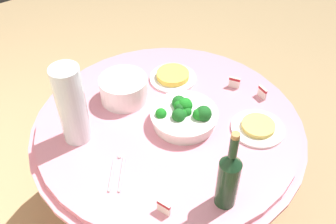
{
  "coord_description": "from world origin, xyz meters",
  "views": [
    {
      "loc": [
        -0.95,
        0.69,
        1.89
      ],
      "look_at": [
        0.0,
        0.0,
        0.79
      ],
      "focal_mm": 41.64,
      "sensor_mm": 36.0,
      "label": 1
    }
  ],
  "objects_px": {
    "broccoli_bowl": "(184,116)",
    "food_plate_noodles": "(258,127)",
    "wine_bottle": "(228,178)",
    "label_placard_mid": "(234,82)",
    "label_placard_front": "(262,92)",
    "decorative_fruit_vase": "(73,109)",
    "food_plate_fried_egg": "(173,76)",
    "plate_stack": "(124,89)",
    "serving_tongs": "(117,172)",
    "label_placard_rear": "(164,207)"
  },
  "relations": [
    {
      "from": "broccoli_bowl",
      "to": "decorative_fruit_vase",
      "type": "bearing_deg",
      "value": 63.91
    },
    {
      "from": "wine_bottle",
      "to": "decorative_fruit_vase",
      "type": "xyz_separation_m",
      "value": [
        0.58,
        0.27,
        0.02
      ]
    },
    {
      "from": "plate_stack",
      "to": "label_placard_mid",
      "type": "distance_m",
      "value": 0.5
    },
    {
      "from": "broccoli_bowl",
      "to": "plate_stack",
      "type": "distance_m",
      "value": 0.31
    },
    {
      "from": "broccoli_bowl",
      "to": "label_placard_front",
      "type": "xyz_separation_m",
      "value": [
        -0.07,
        -0.38,
        -0.01
      ]
    },
    {
      "from": "food_plate_fried_egg",
      "to": "wine_bottle",
      "type": "bearing_deg",
      "value": 158.07
    },
    {
      "from": "decorative_fruit_vase",
      "to": "serving_tongs",
      "type": "bearing_deg",
      "value": -173.23
    },
    {
      "from": "food_plate_noodles",
      "to": "label_placard_rear",
      "type": "height_order",
      "value": "label_placard_rear"
    },
    {
      "from": "broccoli_bowl",
      "to": "food_plate_noodles",
      "type": "height_order",
      "value": "broccoli_bowl"
    },
    {
      "from": "plate_stack",
      "to": "decorative_fruit_vase",
      "type": "distance_m",
      "value": 0.3
    },
    {
      "from": "decorative_fruit_vase",
      "to": "label_placard_mid",
      "type": "distance_m",
      "value": 0.75
    },
    {
      "from": "broccoli_bowl",
      "to": "plate_stack",
      "type": "bearing_deg",
      "value": 22.7
    },
    {
      "from": "wine_bottle",
      "to": "food_plate_fried_egg",
      "type": "xyz_separation_m",
      "value": [
        0.65,
        -0.26,
        -0.11
      ]
    },
    {
      "from": "broccoli_bowl",
      "to": "decorative_fruit_vase",
      "type": "distance_m",
      "value": 0.45
    },
    {
      "from": "plate_stack",
      "to": "serving_tongs",
      "type": "xyz_separation_m",
      "value": [
        -0.34,
        0.24,
        -0.05
      ]
    },
    {
      "from": "food_plate_fried_egg",
      "to": "label_placard_rear",
      "type": "relative_size",
      "value": 4.0
    },
    {
      "from": "wine_bottle",
      "to": "decorative_fruit_vase",
      "type": "bearing_deg",
      "value": 24.89
    },
    {
      "from": "food_plate_fried_egg",
      "to": "food_plate_noodles",
      "type": "height_order",
      "value": "food_plate_fried_egg"
    },
    {
      "from": "wine_bottle",
      "to": "food_plate_noodles",
      "type": "height_order",
      "value": "wine_bottle"
    },
    {
      "from": "broccoli_bowl",
      "to": "food_plate_noodles",
      "type": "bearing_deg",
      "value": -133.34
    },
    {
      "from": "wine_bottle",
      "to": "serving_tongs",
      "type": "xyz_separation_m",
      "value": [
        0.33,
        0.24,
        -0.12
      ]
    },
    {
      "from": "broccoli_bowl",
      "to": "decorative_fruit_vase",
      "type": "xyz_separation_m",
      "value": [
        0.19,
        0.39,
        0.11
      ]
    },
    {
      "from": "broccoli_bowl",
      "to": "wine_bottle",
      "type": "xyz_separation_m",
      "value": [
        -0.39,
        0.12,
        0.09
      ]
    },
    {
      "from": "decorative_fruit_vase",
      "to": "label_placard_mid",
      "type": "xyz_separation_m",
      "value": [
        -0.14,
        -0.72,
        -0.12
      ]
    },
    {
      "from": "label_placard_front",
      "to": "food_plate_fried_egg",
      "type": "bearing_deg",
      "value": 35.48
    },
    {
      "from": "plate_stack",
      "to": "label_placard_front",
      "type": "distance_m",
      "value": 0.62
    },
    {
      "from": "decorative_fruit_vase",
      "to": "label_placard_front",
      "type": "xyz_separation_m",
      "value": [
        -0.27,
        -0.77,
        -0.12
      ]
    },
    {
      "from": "serving_tongs",
      "to": "label_placard_front",
      "type": "xyz_separation_m",
      "value": [
        -0.01,
        -0.74,
        0.03
      ]
    },
    {
      "from": "broccoli_bowl",
      "to": "food_plate_noodles",
      "type": "xyz_separation_m",
      "value": [
        -0.21,
        -0.22,
        -0.03
      ]
    },
    {
      "from": "decorative_fruit_vase",
      "to": "food_plate_fried_egg",
      "type": "bearing_deg",
      "value": -82.03
    },
    {
      "from": "wine_bottle",
      "to": "label_placard_mid",
      "type": "bearing_deg",
      "value": -45.9
    },
    {
      "from": "wine_bottle",
      "to": "food_plate_noodles",
      "type": "xyz_separation_m",
      "value": [
        0.18,
        -0.34,
        -0.12
      ]
    },
    {
      "from": "label_placard_mid",
      "to": "label_placard_rear",
      "type": "bearing_deg",
      "value": 118.49
    },
    {
      "from": "decorative_fruit_vase",
      "to": "food_plate_noodles",
      "type": "xyz_separation_m",
      "value": [
        -0.4,
        -0.61,
        -0.14
      ]
    },
    {
      "from": "label_placard_front",
      "to": "food_plate_noodles",
      "type": "bearing_deg",
      "value": 129.65
    },
    {
      "from": "serving_tongs",
      "to": "label_placard_rear",
      "type": "bearing_deg",
      "value": -170.24
    },
    {
      "from": "serving_tongs",
      "to": "food_plate_noodles",
      "type": "relative_size",
      "value": 0.7
    },
    {
      "from": "serving_tongs",
      "to": "food_plate_noodles",
      "type": "height_order",
      "value": "food_plate_noodles"
    },
    {
      "from": "wine_bottle",
      "to": "serving_tongs",
      "type": "bearing_deg",
      "value": 36.2
    },
    {
      "from": "plate_stack",
      "to": "serving_tongs",
      "type": "relative_size",
      "value": 1.37
    },
    {
      "from": "food_plate_noodles",
      "to": "label_placard_front",
      "type": "bearing_deg",
      "value": -50.35
    },
    {
      "from": "wine_bottle",
      "to": "label_placard_mid",
      "type": "height_order",
      "value": "wine_bottle"
    },
    {
      "from": "wine_bottle",
      "to": "serving_tongs",
      "type": "distance_m",
      "value": 0.42
    },
    {
      "from": "broccoli_bowl",
      "to": "label_placard_front",
      "type": "relative_size",
      "value": 5.09
    },
    {
      "from": "food_plate_fried_egg",
      "to": "food_plate_noodles",
      "type": "bearing_deg",
      "value": -170.27
    },
    {
      "from": "wine_bottle",
      "to": "serving_tongs",
      "type": "relative_size",
      "value": 2.19
    },
    {
      "from": "broccoli_bowl",
      "to": "plate_stack",
      "type": "relative_size",
      "value": 1.33
    },
    {
      "from": "label_placard_front",
      "to": "label_placard_mid",
      "type": "relative_size",
      "value": 1.0
    },
    {
      "from": "label_placard_rear",
      "to": "plate_stack",
      "type": "bearing_deg",
      "value": -19.22
    },
    {
      "from": "broccoli_bowl",
      "to": "serving_tongs",
      "type": "xyz_separation_m",
      "value": [
        -0.06,
        0.36,
        -0.04
      ]
    }
  ]
}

